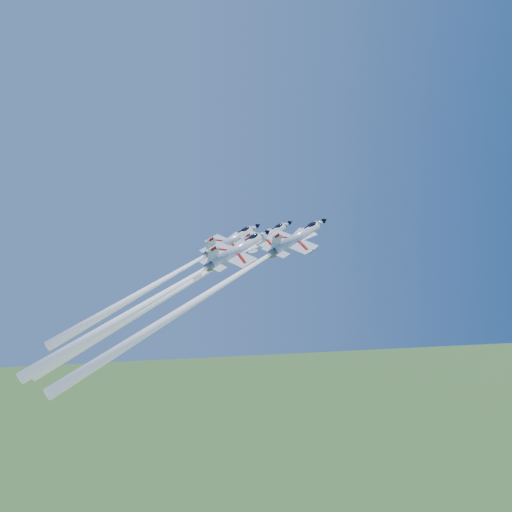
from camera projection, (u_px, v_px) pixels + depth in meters
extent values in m
cylinder|color=white|center=(265.00, 237.00, 119.82)|extent=(4.32, 7.14, 11.29)
cone|color=white|center=(286.00, 225.00, 123.73)|extent=(2.83, 3.15, 3.01)
cone|color=black|center=(291.00, 222.00, 124.63)|extent=(1.43, 1.58, 1.51)
cone|color=slate|center=(244.00, 250.00, 116.22)|extent=(2.66, 2.70, 2.08)
ellipsoid|color=black|center=(279.00, 226.00, 122.00)|extent=(2.94, 2.52, 2.12)
cube|color=black|center=(274.00, 228.00, 121.05)|extent=(0.97, 0.76, 0.69)
cube|color=white|center=(261.00, 241.00, 119.29)|extent=(8.36, 8.91, 3.92)
cube|color=white|center=(268.00, 232.00, 121.92)|extent=(3.15, 2.45, 1.55)
cube|color=white|center=(276.00, 236.00, 120.45)|extent=(3.15, 2.45, 1.55)
cube|color=white|center=(247.00, 248.00, 116.79)|extent=(4.46, 4.83, 2.11)
cube|color=white|center=(247.00, 241.00, 116.13)|extent=(2.34, 2.42, 3.42)
cube|color=#A11108|center=(248.00, 235.00, 115.61)|extent=(1.09, 0.90, 0.94)
cube|color=black|center=(265.00, 241.00, 120.28)|extent=(7.86, 5.02, 3.80)
sphere|color=white|center=(243.00, 250.00, 116.08)|extent=(1.00, 1.08, 0.99)
cone|color=white|center=(152.00, 305.00, 102.61)|extent=(9.90, 22.26, 42.80)
cylinder|color=white|center=(230.00, 241.00, 121.62)|extent=(4.57, 7.54, 11.92)
cone|color=white|center=(253.00, 228.00, 125.75)|extent=(2.99, 3.32, 3.18)
cone|color=black|center=(259.00, 225.00, 126.71)|extent=(1.51, 1.67, 1.60)
cone|color=slate|center=(207.00, 255.00, 117.82)|extent=(2.81, 2.85, 2.20)
ellipsoid|color=black|center=(245.00, 230.00, 123.93)|extent=(3.11, 2.66, 2.24)
cube|color=black|center=(240.00, 232.00, 122.92)|extent=(1.03, 0.80, 0.73)
cube|color=white|center=(226.00, 245.00, 121.06)|extent=(8.83, 9.41, 4.14)
cube|color=white|center=(234.00, 236.00, 123.85)|extent=(3.33, 2.58, 1.64)
cube|color=white|center=(242.00, 240.00, 122.29)|extent=(3.33, 2.58, 1.64)
cube|color=white|center=(211.00, 253.00, 118.42)|extent=(4.72, 5.10, 2.23)
cube|color=white|center=(211.00, 246.00, 117.72)|extent=(2.48, 2.56, 3.62)
cube|color=#A11108|center=(211.00, 239.00, 117.18)|extent=(1.15, 0.95, 0.99)
cube|color=black|center=(231.00, 245.00, 122.11)|extent=(8.30, 5.30, 4.02)
sphere|color=white|center=(206.00, 255.00, 117.67)|extent=(1.05, 1.14, 1.04)
cone|color=white|center=(135.00, 296.00, 107.21)|extent=(8.36, 17.92, 33.64)
cylinder|color=white|center=(296.00, 238.00, 109.81)|extent=(4.71, 7.78, 12.30)
cone|color=white|center=(320.00, 223.00, 114.07)|extent=(3.08, 3.43, 3.28)
cone|color=black|center=(325.00, 220.00, 115.06)|extent=(1.56, 1.73, 1.65)
cone|color=slate|center=(272.00, 253.00, 105.89)|extent=(2.90, 2.94, 2.27)
ellipsoid|color=black|center=(312.00, 225.00, 112.19)|extent=(3.20, 2.75, 2.31)
cube|color=black|center=(306.00, 227.00, 111.15)|extent=(1.06, 0.82, 0.75)
cube|color=white|center=(292.00, 242.00, 109.23)|extent=(9.11, 9.71, 4.27)
cube|color=white|center=(299.00, 232.00, 112.10)|extent=(3.43, 2.67, 1.69)
cube|color=white|center=(309.00, 236.00, 110.50)|extent=(3.43, 2.67, 1.69)
cube|color=white|center=(276.00, 251.00, 106.51)|extent=(4.86, 5.27, 2.30)
cube|color=white|center=(276.00, 243.00, 105.79)|extent=(2.55, 2.64, 3.73)
cube|color=#A11108|center=(277.00, 236.00, 105.23)|extent=(1.19, 0.98, 1.02)
cube|color=black|center=(296.00, 243.00, 110.32)|extent=(8.56, 5.47, 4.14)
sphere|color=white|center=(271.00, 254.00, 105.74)|extent=(1.09, 1.18, 1.07)
cone|color=white|center=(176.00, 314.00, 92.48)|extent=(9.99, 22.14, 42.26)
cylinder|color=white|center=(236.00, 251.00, 111.09)|extent=(4.91, 8.10, 12.81)
cone|color=white|center=(263.00, 235.00, 115.52)|extent=(3.21, 3.57, 3.41)
cone|color=black|center=(269.00, 231.00, 116.55)|extent=(1.62, 1.80, 1.71)
cone|color=slate|center=(209.00, 267.00, 107.00)|extent=(3.02, 3.06, 2.36)
ellipsoid|color=black|center=(253.00, 237.00, 113.56)|extent=(3.34, 2.86, 2.40)
cube|color=black|center=(247.00, 239.00, 112.49)|extent=(1.11, 0.86, 0.78)
cube|color=white|center=(231.00, 255.00, 110.48)|extent=(9.49, 10.11, 4.45)
cube|color=white|center=(240.00, 244.00, 113.48)|extent=(3.58, 2.78, 1.76)
cube|color=white|center=(250.00, 249.00, 111.80)|extent=(3.58, 2.78, 1.76)
cube|color=white|center=(213.00, 265.00, 107.65)|extent=(5.06, 5.48, 2.39)
cube|color=white|center=(213.00, 256.00, 106.90)|extent=(2.66, 2.75, 3.88)
cube|color=#A11108|center=(213.00, 249.00, 106.32)|extent=(1.23, 1.02, 1.06)
cube|color=black|center=(236.00, 255.00, 111.62)|extent=(8.91, 5.69, 4.32)
sphere|color=white|center=(208.00, 267.00, 106.85)|extent=(1.13, 1.23, 1.12)
cone|color=white|center=(125.00, 316.00, 95.96)|extent=(8.79, 18.73, 35.04)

